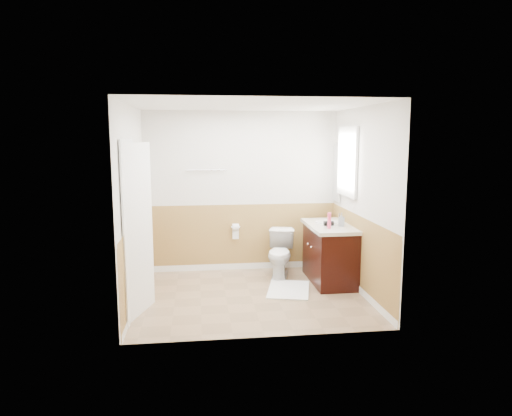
{
  "coord_description": "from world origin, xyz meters",
  "views": [
    {
      "loc": [
        -0.68,
        -5.92,
        2.11
      ],
      "look_at": [
        0.1,
        0.25,
        1.15
      ],
      "focal_mm": 32.64,
      "sensor_mm": 36.0,
      "label": 1
    }
  ],
  "objects": [
    {
      "name": "bath_mat",
      "position": [
        0.54,
        0.16,
        0.01
      ],
      "size": [
        0.73,
        0.91,
        0.02
      ],
      "primitive_type": "cube",
      "rotation": [
        0.0,
        0.0,
        -0.25
      ],
      "color": "white",
      "rests_on": "floor"
    },
    {
      "name": "soap_dispenser",
      "position": [
        1.33,
        0.35,
        0.94
      ],
      "size": [
        0.11,
        0.11,
        0.19
      ],
      "primitive_type": "imported",
      "rotation": [
        0.0,
        0.0,
        -0.29
      ],
      "color": "gray",
      "rests_on": "countertop"
    },
    {
      "name": "window_frame",
      "position": [
        1.47,
        0.59,
        1.75
      ],
      "size": [
        0.04,
        0.8,
        1.0
      ],
      "primitive_type": "cube",
      "color": "white",
      "rests_on": "wall_right"
    },
    {
      "name": "tp_roll",
      "position": [
        -0.1,
        1.23,
        0.7
      ],
      "size": [
        0.1,
        0.11,
        0.11
      ],
      "primitive_type": "cylinder",
      "rotation": [
        0.0,
        1.57,
        0.0
      ],
      "color": "white",
      "rests_on": "tp_holder_bar"
    },
    {
      "name": "window_glass",
      "position": [
        1.49,
        0.59,
        1.75
      ],
      "size": [
        0.01,
        0.7,
        0.9
      ],
      "primitive_type": "cube",
      "color": "white",
      "rests_on": "wall_right"
    },
    {
      "name": "hair_dryer_handle",
      "position": [
        1.13,
        0.35,
        0.86
      ],
      "size": [
        0.03,
        0.03,
        0.07
      ],
      "primitive_type": "cylinder",
      "color": "black",
      "rests_on": "countertop"
    },
    {
      "name": "wall_right",
      "position": [
        1.5,
        0.0,
        1.25
      ],
      "size": [
        0.0,
        3.0,
        3.0
      ],
      "primitive_type": "plane",
      "rotation": [
        1.57,
        0.0,
        -1.57
      ],
      "color": "silver",
      "rests_on": "floor"
    },
    {
      "name": "wainscot_back",
      "position": [
        0.0,
        1.29,
        0.5
      ],
      "size": [
        3.0,
        0.0,
        3.0
      ],
      "primitive_type": "plane",
      "rotation": [
        1.57,
        0.0,
        0.0
      ],
      "color": "#A78143",
      "rests_on": "floor"
    },
    {
      "name": "towel_bar",
      "position": [
        -0.55,
        1.25,
        1.6
      ],
      "size": [
        0.62,
        0.02,
        0.02
      ],
      "primitive_type": "cylinder",
      "rotation": [
        0.0,
        1.57,
        0.0
      ],
      "color": "silver",
      "rests_on": "wall_back"
    },
    {
      "name": "door_frame",
      "position": [
        -1.48,
        -0.45,
        1.03
      ],
      "size": [
        0.02,
        0.92,
        2.1
      ],
      "primitive_type": "cube",
      "color": "white",
      "rests_on": "wall_left"
    },
    {
      "name": "countertop",
      "position": [
        1.2,
        0.49,
        0.83
      ],
      "size": [
        0.6,
        1.15,
        0.05
      ],
      "primitive_type": "cube",
      "color": "beige",
      "rests_on": "vanity_cabinet"
    },
    {
      "name": "faucet",
      "position": [
        1.39,
        0.64,
        0.92
      ],
      "size": [
        0.02,
        0.02,
        0.14
      ],
      "primitive_type": "cylinder",
      "color": "silver",
      "rests_on": "countertop"
    },
    {
      "name": "sink_basin",
      "position": [
        1.21,
        0.64,
        0.86
      ],
      "size": [
        0.36,
        0.36,
        0.02
      ],
      "primitive_type": "cylinder",
      "color": "white",
      "rests_on": "countertop"
    },
    {
      "name": "wainscot_right",
      "position": [
        1.49,
        0.0,
        0.5
      ],
      "size": [
        0.0,
        2.6,
        2.6
      ],
      "primitive_type": "plane",
      "rotation": [
        1.57,
        0.0,
        -1.57
      ],
      "color": "#A78143",
      "rests_on": "floor"
    },
    {
      "name": "wall_front",
      "position": [
        0.0,
        -1.3,
        1.25
      ],
      "size": [
        3.0,
        0.0,
        3.0
      ],
      "primitive_type": "plane",
      "rotation": [
        -1.57,
        0.0,
        0.0
      ],
      "color": "silver",
      "rests_on": "floor"
    },
    {
      "name": "vanity_knob_right",
      "position": [
        0.91,
        0.59,
        0.55
      ],
      "size": [
        0.03,
        0.03,
        0.03
      ],
      "primitive_type": "sphere",
      "color": "#BABAC1",
      "rests_on": "vanity_cabinet"
    },
    {
      "name": "door",
      "position": [
        -1.4,
        -0.45,
        1.02
      ],
      "size": [
        0.29,
        0.78,
        2.04
      ],
      "primitive_type": "cube",
      "rotation": [
        0.0,
        0.0,
        -0.31
      ],
      "color": "white",
      "rests_on": "wall_left"
    },
    {
      "name": "lotion_bottle",
      "position": [
        1.11,
        0.21,
        0.96
      ],
      "size": [
        0.05,
        0.05,
        0.22
      ],
      "primitive_type": "cylinder",
      "color": "#F13E69",
      "rests_on": "countertop"
    },
    {
      "name": "hair_dryer_body",
      "position": [
        1.16,
        0.41,
        0.89
      ],
      "size": [
        0.14,
        0.07,
        0.07
      ],
      "primitive_type": "cylinder",
      "rotation": [
        0.0,
        1.57,
        0.0
      ],
      "color": "black",
      "rests_on": "countertop"
    },
    {
      "name": "floor",
      "position": [
        0.0,
        0.0,
        0.0
      ],
      "size": [
        3.0,
        3.0,
        0.0
      ],
      "primitive_type": "plane",
      "color": "#8C7051",
      "rests_on": "ground"
    },
    {
      "name": "tp_sheet",
      "position": [
        -0.1,
        1.23,
        0.59
      ],
      "size": [
        0.1,
        0.01,
        0.16
      ],
      "primitive_type": "cube",
      "color": "white",
      "rests_on": "tp_roll"
    },
    {
      "name": "toilet",
      "position": [
        0.54,
        0.83,
        0.35
      ],
      "size": [
        0.55,
        0.76,
        0.7
      ],
      "primitive_type": "imported",
      "rotation": [
        0.0,
        0.0,
        -0.25
      ],
      "color": "white",
      "rests_on": "floor"
    },
    {
      "name": "door_knob",
      "position": [
        -1.34,
        -0.12,
        0.95
      ],
      "size": [
        0.06,
        0.06,
        0.06
      ],
      "primitive_type": "sphere",
      "color": "silver",
      "rests_on": "door"
    },
    {
      "name": "wainscot_front",
      "position": [
        0.0,
        -1.29,
        0.5
      ],
      "size": [
        3.0,
        0.0,
        3.0
      ],
      "primitive_type": "plane",
      "rotation": [
        -1.57,
        0.0,
        0.0
      ],
      "color": "#A78143",
      "rests_on": "floor"
    },
    {
      "name": "ceiling",
      "position": [
        0.0,
        0.0,
        2.5
      ],
      "size": [
        3.0,
        3.0,
        0.0
      ],
      "primitive_type": "plane",
      "rotation": [
        3.14,
        0.0,
        0.0
      ],
      "color": "white",
      "rests_on": "floor"
    },
    {
      "name": "vanity_cabinet",
      "position": [
        1.21,
        0.49,
        0.4
      ],
      "size": [
        0.55,
        1.1,
        0.8
      ],
      "primitive_type": "cube",
      "color": "black",
      "rests_on": "floor"
    },
    {
      "name": "mirror_panel",
      "position": [
        1.48,
        1.1,
        1.55
      ],
      "size": [
        0.02,
        0.35,
        0.9
      ],
      "primitive_type": "cube",
      "color": "silver",
      "rests_on": "wall_right"
    },
    {
      "name": "wall_back",
      "position": [
        0.0,
        1.3,
        1.25
      ],
      "size": [
        3.0,
        0.0,
        3.0
      ],
      "primitive_type": "plane",
      "rotation": [
        1.57,
        0.0,
        0.0
      ],
      "color": "silver",
      "rests_on": "floor"
    },
    {
      "name": "wainscot_left",
      "position": [
        -1.49,
        0.0,
        0.5
      ],
      "size": [
        0.0,
        2.6,
        2.6
      ],
      "primitive_type": "plane",
      "rotation": [
        1.57,
        0.0,
        1.57
      ],
      "color": "#A78143",
      "rests_on": "floor"
    },
    {
      "name": "tp_holder_bar",
      "position": [
        -0.1,
        1.23,
        0.7
      ],
      "size": [
        0.14,
        0.02,
        0.02
      ],
      "primitive_type": "cylinder",
      "rotation": [
        0.0,
        1.57,
        0.0
      ],
      "color": "silver",
      "rests_on": "wall_back"
    },
    {
      "name": "vanity_knob_left",
      "position": [
        0.91,
        0.39,
        0.55
      ],
      "size": [
        0.03,
        0.03,
        0.03
      ],
      "primitive_type": "sphere",
      "color": "silver",
      "rests_on": "vanity_cabinet"
    },
    {
      "name": "wall_left",
      "position": [
        -1.5,
        0.0,
        1.25
      ],
      "size": [
        0.0,
        3.0,
        3.0
      ],
      "primitive_type": "plane",
      "rotation": [
        1.57,
        0.0,
        1.57
      ],
      "color": "silver",
      "rests_on": "floor"
    }
  ]
}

